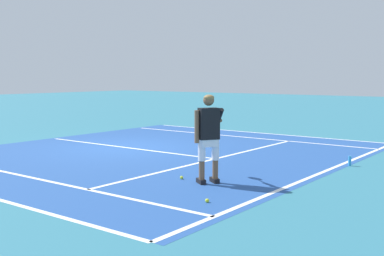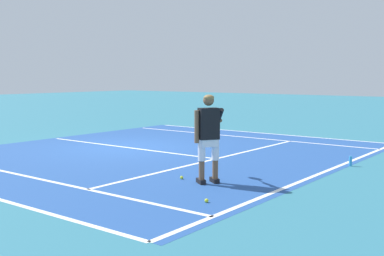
% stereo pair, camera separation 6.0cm
% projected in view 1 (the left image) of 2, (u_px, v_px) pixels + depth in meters
% --- Properties ---
extents(ground_plane, '(80.00, 80.00, 0.00)m').
position_uv_depth(ground_plane, '(126.00, 148.00, 13.89)').
color(ground_plane, teal).
extents(court_inner_surface, '(10.98, 9.59, 0.00)m').
position_uv_depth(court_inner_surface, '(161.00, 152.00, 13.08)').
color(court_inner_surface, '#234C93').
rests_on(court_inner_surface, ground).
extents(line_baseline, '(10.98, 0.10, 0.01)m').
position_uv_depth(line_baseline, '(322.00, 172.00, 10.32)').
color(line_baseline, white).
rests_on(line_baseline, ground).
extents(line_service, '(8.23, 0.10, 0.01)m').
position_uv_depth(line_service, '(215.00, 159.00, 11.99)').
color(line_service, white).
rests_on(line_service, ground).
extents(line_centre_service, '(0.10, 6.40, 0.01)m').
position_uv_depth(line_centre_service, '(124.00, 147.00, 13.92)').
color(line_centre_service, white).
rests_on(line_centre_service, ground).
extents(line_singles_left, '(0.10, 9.19, 0.01)m').
position_uv_depth(line_singles_left, '(29.00, 177.00, 9.82)').
color(line_singles_left, white).
rests_on(line_singles_left, ground).
extents(line_singles_right, '(0.10, 9.19, 0.01)m').
position_uv_depth(line_singles_right, '(240.00, 137.00, 16.34)').
color(line_singles_right, white).
rests_on(line_singles_right, ground).
extents(line_doubles_right, '(0.10, 9.19, 0.01)m').
position_uv_depth(line_doubles_right, '(260.00, 133.00, 17.43)').
color(line_doubles_right, white).
rests_on(line_doubles_right, ground).
extents(tennis_player, '(1.08, 0.87, 1.71)m').
position_uv_depth(tennis_player, '(209.00, 132.00, 9.18)').
color(tennis_player, black).
rests_on(tennis_player, ground).
extents(tennis_ball_near_feet, '(0.07, 0.07, 0.07)m').
position_uv_depth(tennis_ball_near_feet, '(182.00, 178.00, 9.63)').
color(tennis_ball_near_feet, '#CCE02D').
rests_on(tennis_ball_near_feet, ground).
extents(tennis_ball_by_baseline, '(0.07, 0.07, 0.07)m').
position_uv_depth(tennis_ball_by_baseline, '(207.00, 201.00, 7.85)').
color(tennis_ball_by_baseline, '#CCE02D').
rests_on(tennis_ball_by_baseline, ground).
extents(water_bottle, '(0.07, 0.07, 0.23)m').
position_uv_depth(water_bottle, '(350.00, 161.00, 11.05)').
color(water_bottle, '#3393D6').
rests_on(water_bottle, ground).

